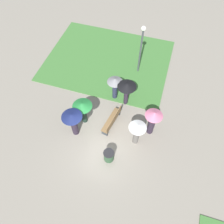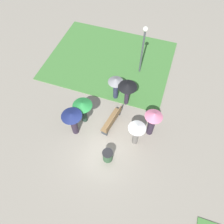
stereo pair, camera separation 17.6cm
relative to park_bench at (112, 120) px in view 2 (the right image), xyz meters
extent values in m
plane|color=gray|center=(1.48, -0.16, -0.47)|extent=(90.00, 90.00, 0.00)
cube|color=#427A38|center=(-5.29, -1.99, -0.44)|extent=(7.16, 9.06, 0.06)
cube|color=brown|center=(-0.01, -0.07, -0.05)|extent=(1.91, 0.74, 0.05)
cube|color=brown|center=(0.02, 0.11, 0.20)|extent=(1.84, 0.38, 0.45)
cube|color=#383D42|center=(-0.83, 0.08, -0.27)|extent=(0.15, 0.39, 0.40)
cube|color=#383D42|center=(0.80, -0.22, -0.27)|extent=(0.15, 0.39, 0.40)
cylinder|color=#474C51|center=(-4.86, 0.45, 1.24)|extent=(0.12, 0.12, 3.43)
sphere|color=white|center=(-4.86, 0.45, 3.12)|extent=(0.32, 0.32, 0.32)
cylinder|color=#335638|center=(2.19, 0.49, -0.08)|extent=(0.55, 0.55, 0.78)
cylinder|color=black|center=(2.19, 0.49, 0.32)|extent=(0.59, 0.59, 0.03)
cylinder|color=#2D2333|center=(-0.21, 2.30, 0.12)|extent=(0.52, 0.52, 1.18)
sphere|color=brown|center=(-0.21, 2.30, 0.82)|extent=(0.22, 0.22, 0.22)
cylinder|color=#4C4C4F|center=(-0.21, 2.30, 1.10)|extent=(0.02, 0.02, 0.35)
cone|color=pink|center=(-0.21, 2.30, 1.41)|extent=(0.98, 0.98, 0.28)
cylinder|color=#2D2333|center=(-1.83, 0.35, 0.06)|extent=(0.39, 0.39, 1.07)
sphere|color=beige|center=(-1.83, 0.35, 0.71)|extent=(0.23, 0.23, 0.23)
cylinder|color=#4C4C4F|center=(-1.83, 0.35, 1.00)|extent=(0.02, 0.02, 0.35)
cone|color=black|center=(-1.83, 0.35, 1.29)|extent=(1.16, 1.16, 0.24)
cylinder|color=slate|center=(0.70, 1.63, 0.06)|extent=(0.41, 0.41, 1.07)
sphere|color=#997051|center=(0.70, 1.63, 0.70)|extent=(0.21, 0.21, 0.21)
cylinder|color=#4C4C4F|center=(0.70, 1.63, 0.98)|extent=(0.02, 0.02, 0.35)
cone|color=white|center=(0.70, 1.63, 1.27)|extent=(0.96, 0.96, 0.23)
cylinder|color=#2D2333|center=(1.18, -1.91, 0.12)|extent=(0.39, 0.39, 1.18)
sphere|color=beige|center=(1.18, -1.91, 0.82)|extent=(0.21, 0.21, 0.21)
cylinder|color=#4C4C4F|center=(1.18, -1.91, 1.10)|extent=(0.02, 0.02, 0.35)
cone|color=navy|center=(1.18, -1.91, 1.37)|extent=(1.15, 1.15, 0.20)
cylinder|color=#282D47|center=(-2.06, -0.46, 0.03)|extent=(0.36, 0.36, 1.01)
sphere|color=beige|center=(-2.06, -0.46, 0.63)|extent=(0.19, 0.19, 0.19)
cylinder|color=#4C4C4F|center=(-2.06, -0.46, 0.90)|extent=(0.02, 0.02, 0.35)
cone|color=gray|center=(-2.06, -0.46, 1.21)|extent=(0.97, 0.97, 0.26)
cylinder|color=#1E3328|center=(0.23, -1.71, 0.02)|extent=(0.44, 0.44, 0.99)
sphere|color=#997051|center=(0.23, -1.71, 0.62)|extent=(0.22, 0.22, 0.22)
cylinder|color=#4C4C4F|center=(0.23, -1.71, 0.91)|extent=(0.02, 0.02, 0.35)
cone|color=#237A38|center=(0.23, -1.71, 1.20)|extent=(1.15, 1.15, 0.24)
camera|label=1|loc=(6.54, 2.03, 11.17)|focal=35.00mm
camera|label=2|loc=(6.49, 2.20, 11.17)|focal=35.00mm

